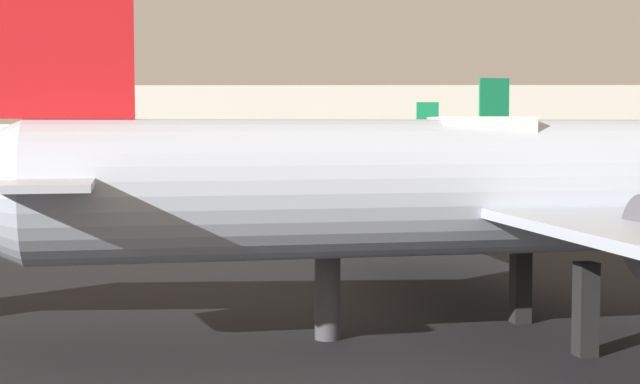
# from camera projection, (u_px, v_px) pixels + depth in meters

# --- Properties ---
(airplane_at_gate) EXTENTS (38.29, 30.46, 12.88)m
(airplane_at_gate) POSITION_uv_depth(u_px,v_px,m) (592.00, 186.00, 26.01)
(airplane_at_gate) COLOR #B2BCCC
(airplane_at_gate) RESTS_ON ground_plane
(airplane_far_left) EXTENTS (27.26, 19.37, 9.50)m
(airplane_far_left) POSITION_uv_depth(u_px,v_px,m) (381.00, 157.00, 73.45)
(airplane_far_left) COLOR #B2BCCC
(airplane_far_left) RESTS_ON ground_plane
(airplane_far_right) EXTENTS (26.94, 22.48, 8.29)m
(airplane_far_right) POSITION_uv_depth(u_px,v_px,m) (515.00, 154.00, 105.74)
(airplane_far_right) COLOR silver
(airplane_far_right) RESTS_ON ground_plane
(jet_bridge) EXTENTS (23.11, 3.87, 6.03)m
(jet_bridge) POSITION_uv_depth(u_px,v_px,m) (133.00, 173.00, 25.33)
(jet_bridge) COLOR silver
(jet_bridge) RESTS_ON ground_plane
(terminal_building) EXTENTS (88.64, 24.03, 11.32)m
(terminal_building) POSITION_uv_depth(u_px,v_px,m) (369.00, 126.00, 145.79)
(terminal_building) COLOR beige
(terminal_building) RESTS_ON ground_plane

